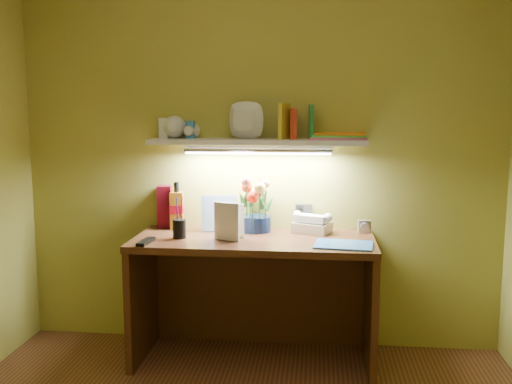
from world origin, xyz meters
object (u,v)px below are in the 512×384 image
telephone (312,222)px  whisky_bottle (177,206)px  flower_bouquet (256,205)px  desk_clock (365,226)px  desk (254,300)px

telephone → whisky_bottle: whisky_bottle is taller
flower_bouquet → desk_clock: 0.67m
flower_bouquet → desk_clock: flower_bouquet is taller
flower_bouquet → desk_clock: size_ratio=4.31×
telephone → desk_clock: bearing=28.1°
flower_bouquet → telephone: 0.36m
desk_clock → desk: bearing=-167.2°
flower_bouquet → whisky_bottle: 0.50m
flower_bouquet → whisky_bottle: size_ratio=1.11×
flower_bouquet → whisky_bottle: flower_bouquet is taller
desk_clock → whisky_bottle: 1.16m
desk → flower_bouquet: 0.57m
desk → telephone: 0.58m
telephone → whisky_bottle: (-0.84, 0.02, 0.08)m
telephone → desk_clock: (0.32, 0.03, -0.03)m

